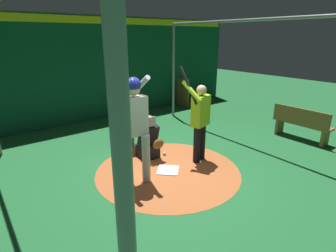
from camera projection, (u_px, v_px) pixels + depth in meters
ground_plane at (168, 171)px, 5.43m from camera, size 27.96×27.96×0.00m
dirt_circle at (168, 170)px, 5.43m from camera, size 2.88×2.88×0.01m
home_plate at (168, 170)px, 5.43m from camera, size 0.59×0.59×0.01m
batter at (134, 120)px, 4.68m from camera, size 0.68×0.49×2.25m
catcher at (149, 141)px, 5.88m from camera, size 0.58×0.40×0.99m
umpire at (126, 108)px, 6.25m from camera, size 0.22×0.49×1.74m
visitor at (200, 118)px, 5.58m from camera, size 0.55×0.56×2.03m
back_wall at (81, 70)px, 8.13m from camera, size 0.22×11.96×3.17m
cage_frame at (168, 64)px, 4.76m from camera, size 6.07×5.19×2.96m
bat_rack at (180, 92)px, 10.47m from camera, size 1.06×0.21×1.05m
bench at (301, 123)px, 6.94m from camera, size 1.44×0.36×0.85m
baseball_0 at (164, 153)px, 6.11m from camera, size 0.07×0.07×0.07m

